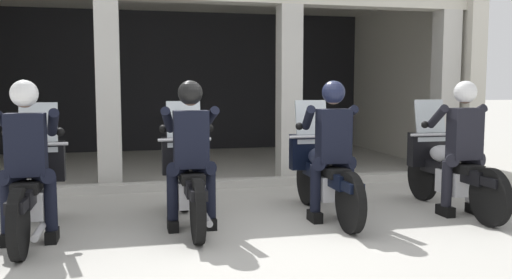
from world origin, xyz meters
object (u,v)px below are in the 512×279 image
at_px(motorcycle_center_left, 188,179).
at_px(police_officer_center_left, 191,142).
at_px(police_officer_far_left, 27,148).
at_px(motorcycle_far_right, 448,169).
at_px(motorcycle_far_left, 34,187).
at_px(police_officer_center_right, 332,139).
at_px(motorcycle_center_right, 323,173).
at_px(police_officer_far_right, 463,136).

height_order(motorcycle_center_left, police_officer_center_left, police_officer_center_left).
relative_size(police_officer_far_left, motorcycle_far_right, 0.78).
bearing_deg(police_officer_far_left, motorcycle_center_left, 12.17).
height_order(motorcycle_far_left, police_officer_far_left, police_officer_far_left).
xyz_separation_m(motorcycle_center_left, police_officer_center_right, (1.59, -0.27, 0.44)).
bearing_deg(police_officer_far_left, motorcycle_center_right, 4.95).
height_order(motorcycle_center_left, police_officer_center_right, police_officer_center_right).
distance_m(police_officer_center_right, police_officer_far_right, 1.59).
relative_size(motorcycle_center_right, police_officer_far_right, 1.29).
bearing_deg(police_officer_center_right, police_officer_center_left, -174.47).
bearing_deg(police_officer_far_right, police_officer_center_left, 175.07).
bearing_deg(police_officer_center_right, motorcycle_far_left, -177.14).
bearing_deg(police_officer_far_left, police_officer_center_right, -0.11).
relative_size(police_officer_far_left, police_officer_center_right, 1.00).
bearing_deg(motorcycle_center_left, motorcycle_far_left, 179.93).
bearing_deg(motorcycle_far_right, police_officer_center_right, -176.60).
distance_m(motorcycle_far_left, motorcycle_center_left, 1.60).
relative_size(police_officer_center_right, police_officer_far_right, 1.00).
distance_m(police_officer_center_left, police_officer_far_right, 3.18).
xyz_separation_m(motorcycle_far_left, motorcycle_center_right, (3.18, 0.16, 0.00)).
bearing_deg(police_officer_center_left, police_officer_center_right, -4.92).
bearing_deg(motorcycle_far_right, police_officer_center_left, -179.83).
bearing_deg(police_officer_center_right, motorcycle_center_left, 175.40).
relative_size(police_officer_far_left, motorcycle_center_left, 0.78).
xyz_separation_m(police_officer_far_left, police_officer_center_left, (1.59, 0.15, 0.00)).
relative_size(motorcycle_far_left, police_officer_center_left, 1.29).
height_order(motorcycle_center_right, police_officer_far_right, police_officer_far_right).
distance_m(police_officer_center_left, motorcycle_far_right, 3.22).
height_order(motorcycle_center_left, police_officer_far_right, police_officer_far_right).
distance_m(motorcycle_center_left, police_officer_center_left, 0.52).
height_order(motorcycle_center_right, police_officer_center_right, police_officer_center_right).
bearing_deg(police_officer_center_left, motorcycle_far_left, 169.73).
bearing_deg(motorcycle_far_left, motorcycle_center_left, 2.31).
xyz_separation_m(motorcycle_far_left, police_officer_far_left, (-0.00, -0.28, 0.44)).
xyz_separation_m(motorcycle_far_left, police_officer_far_right, (4.77, -0.22, 0.44)).
height_order(motorcycle_far_left, police_officer_far_right, police_officer_far_right).
distance_m(police_officer_far_left, motorcycle_center_left, 1.71).
distance_m(motorcycle_center_left, police_officer_center_right, 1.67).
height_order(police_officer_far_left, police_officer_center_right, same).
bearing_deg(police_officer_center_left, motorcycle_center_left, 84.43).
bearing_deg(police_officer_far_left, motorcycle_far_left, 86.81).
height_order(police_officer_center_left, motorcycle_center_right, police_officer_center_left).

